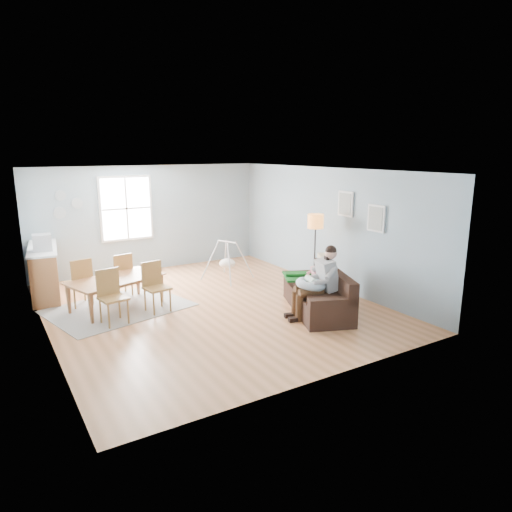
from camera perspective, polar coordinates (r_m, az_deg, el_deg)
room at (r=8.78m, az=-6.11°, el=8.77°), size 8.40×9.40×3.90m
window at (r=11.89m, az=-15.92°, el=5.74°), size 1.32×0.08×1.62m
pictures at (r=9.69m, az=12.91°, el=5.52°), size 0.05×1.34×0.74m
wall_plates at (r=11.58m, az=-22.70°, el=5.94°), size 0.67×0.02×0.66m
sofa at (r=8.98m, az=8.01°, el=-5.06°), size 1.58×2.22×0.83m
green_throw at (r=9.52m, az=6.39°, el=-2.50°), size 1.19×1.12×0.04m
beige_pillow at (r=9.41m, az=8.37°, el=-1.34°), size 0.33×0.50×0.49m
father at (r=8.55m, az=7.88°, el=-2.97°), size 1.03×0.62×1.37m
nursing_pillow at (r=8.53m, az=6.85°, el=-3.50°), size 0.74×0.73×0.23m
infant at (r=8.54m, az=6.79°, el=-2.95°), size 0.20×0.37×0.14m
toddler at (r=9.03m, az=7.26°, el=-2.29°), size 0.54×0.39×0.80m
floor_lamp at (r=10.03m, az=7.44°, el=3.51°), size 0.35×0.35×1.72m
storage_cube at (r=9.01m, az=9.62°, el=-5.25°), size 0.59×0.56×0.53m
rug at (r=9.54m, az=-16.78°, el=-6.23°), size 2.92×2.47×0.01m
dining_table at (r=9.45m, az=-16.90°, el=-4.50°), size 1.98×1.48×0.62m
chair_sw at (r=8.65m, az=-17.68°, el=-4.38°), size 0.51×0.51×0.99m
chair_se at (r=9.08m, az=-12.55°, el=-3.32°), size 0.50×0.50×0.97m
chair_nw at (r=9.73m, az=-21.12°, el=-2.73°), size 0.53×0.53×0.99m
chair_ne at (r=10.12m, az=-16.44°, el=-1.94°), size 0.49×0.49×0.95m
counter at (r=10.77m, az=-24.91°, el=-1.74°), size 0.80×1.96×1.07m
monitor at (r=10.27m, az=-25.20°, el=1.54°), size 0.39×0.37×0.34m
baby_swing at (r=11.00m, az=-3.61°, el=-0.85°), size 1.23×1.24×0.95m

